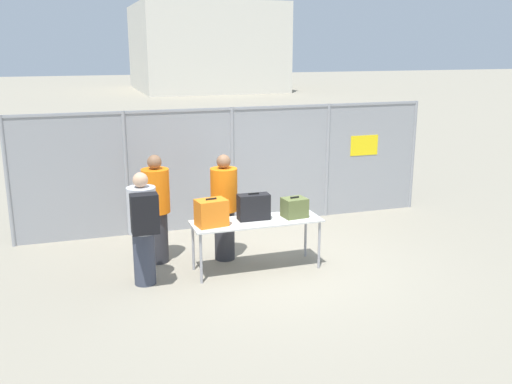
{
  "coord_description": "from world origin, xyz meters",
  "views": [
    {
      "loc": [
        -2.82,
        -7.65,
        3.31
      ],
      "look_at": [
        -0.08,
        0.67,
        1.05
      ],
      "focal_mm": 40.0,
      "sensor_mm": 36.0,
      "label": 1
    }
  ],
  "objects_px": {
    "suitcase_olive": "(294,207)",
    "security_worker_far": "(156,208)",
    "inspection_table": "(256,224)",
    "suitcase_black": "(254,207)",
    "traveler_hooded": "(143,225)",
    "security_worker_near": "(224,206)",
    "utility_trailer": "(281,178)",
    "suitcase_orange": "(211,213)"
  },
  "relations": [
    {
      "from": "suitcase_orange",
      "to": "traveler_hooded",
      "type": "height_order",
      "value": "traveler_hooded"
    },
    {
      "from": "traveler_hooded",
      "to": "utility_trailer",
      "type": "bearing_deg",
      "value": 32.01
    },
    {
      "from": "suitcase_orange",
      "to": "utility_trailer",
      "type": "height_order",
      "value": "suitcase_orange"
    },
    {
      "from": "inspection_table",
      "to": "suitcase_orange",
      "type": "relative_size",
      "value": 4.11
    },
    {
      "from": "suitcase_olive",
      "to": "utility_trailer",
      "type": "bearing_deg",
      "value": 72.27
    },
    {
      "from": "inspection_table",
      "to": "suitcase_black",
      "type": "xyz_separation_m",
      "value": [
        -0.02,
        0.06,
        0.26
      ]
    },
    {
      "from": "suitcase_black",
      "to": "security_worker_near",
      "type": "distance_m",
      "value": 0.61
    },
    {
      "from": "traveler_hooded",
      "to": "suitcase_olive",
      "type": "bearing_deg",
      "value": -14.42
    },
    {
      "from": "suitcase_black",
      "to": "traveler_hooded",
      "type": "distance_m",
      "value": 1.67
    },
    {
      "from": "suitcase_olive",
      "to": "security_worker_far",
      "type": "xyz_separation_m",
      "value": [
        -1.98,
        0.78,
        -0.04
      ]
    },
    {
      "from": "traveler_hooded",
      "to": "security_worker_far",
      "type": "bearing_deg",
      "value": 53.6
    },
    {
      "from": "security_worker_far",
      "to": "traveler_hooded",
      "type": "bearing_deg",
      "value": 74.98
    },
    {
      "from": "suitcase_black",
      "to": "security_worker_far",
      "type": "bearing_deg",
      "value": 152.05
    },
    {
      "from": "security_worker_near",
      "to": "utility_trailer",
      "type": "relative_size",
      "value": 0.39
    },
    {
      "from": "inspection_table",
      "to": "utility_trailer",
      "type": "relative_size",
      "value": 0.45
    },
    {
      "from": "suitcase_olive",
      "to": "security_worker_far",
      "type": "bearing_deg",
      "value": 158.44
    },
    {
      "from": "suitcase_orange",
      "to": "security_worker_far",
      "type": "height_order",
      "value": "security_worker_far"
    },
    {
      "from": "inspection_table",
      "to": "utility_trailer",
      "type": "xyz_separation_m",
      "value": [
        1.85,
        3.89,
        -0.29
      ]
    },
    {
      "from": "traveler_hooded",
      "to": "utility_trailer",
      "type": "distance_m",
      "value": 5.34
    },
    {
      "from": "suitcase_orange",
      "to": "utility_trailer",
      "type": "xyz_separation_m",
      "value": [
        2.55,
        3.92,
        -0.55
      ]
    },
    {
      "from": "inspection_table",
      "to": "suitcase_olive",
      "type": "height_order",
      "value": "suitcase_olive"
    },
    {
      "from": "security_worker_near",
      "to": "security_worker_far",
      "type": "bearing_deg",
      "value": -21.01
    },
    {
      "from": "inspection_table",
      "to": "suitcase_black",
      "type": "distance_m",
      "value": 0.27
    },
    {
      "from": "suitcase_olive",
      "to": "security_worker_near",
      "type": "xyz_separation_m",
      "value": [
        -0.95,
        0.57,
        -0.05
      ]
    },
    {
      "from": "security_worker_near",
      "to": "security_worker_far",
      "type": "xyz_separation_m",
      "value": [
        -1.03,
        0.21,
        0.01
      ]
    },
    {
      "from": "suitcase_olive",
      "to": "security_worker_near",
      "type": "relative_size",
      "value": 0.22
    },
    {
      "from": "security_worker_near",
      "to": "suitcase_black",
      "type": "bearing_deg",
      "value": 112.59
    },
    {
      "from": "traveler_hooded",
      "to": "security_worker_far",
      "type": "height_order",
      "value": "security_worker_far"
    },
    {
      "from": "security_worker_far",
      "to": "inspection_table",
      "type": "bearing_deg",
      "value": 155.56
    },
    {
      "from": "inspection_table",
      "to": "suitcase_black",
      "type": "relative_size",
      "value": 4.09
    },
    {
      "from": "traveler_hooded",
      "to": "security_worker_near",
      "type": "distance_m",
      "value": 1.49
    },
    {
      "from": "inspection_table",
      "to": "security_worker_near",
      "type": "bearing_deg",
      "value": 121.2
    },
    {
      "from": "suitcase_olive",
      "to": "traveler_hooded",
      "type": "height_order",
      "value": "traveler_hooded"
    },
    {
      "from": "traveler_hooded",
      "to": "security_worker_near",
      "type": "bearing_deg",
      "value": 9.6
    },
    {
      "from": "suitcase_black",
      "to": "traveler_hooded",
      "type": "xyz_separation_m",
      "value": [
        -1.66,
        -0.14,
        -0.07
      ]
    },
    {
      "from": "utility_trailer",
      "to": "inspection_table",
      "type": "bearing_deg",
      "value": -115.46
    },
    {
      "from": "suitcase_orange",
      "to": "traveler_hooded",
      "type": "distance_m",
      "value": 0.99
    },
    {
      "from": "suitcase_olive",
      "to": "security_worker_far",
      "type": "height_order",
      "value": "security_worker_far"
    },
    {
      "from": "suitcase_olive",
      "to": "utility_trailer",
      "type": "height_order",
      "value": "suitcase_olive"
    },
    {
      "from": "security_worker_near",
      "to": "security_worker_far",
      "type": "height_order",
      "value": "security_worker_far"
    },
    {
      "from": "suitcase_black",
      "to": "utility_trailer",
      "type": "height_order",
      "value": "suitcase_black"
    },
    {
      "from": "traveler_hooded",
      "to": "utility_trailer",
      "type": "xyz_separation_m",
      "value": [
        3.54,
        3.97,
        -0.47
      ]
    }
  ]
}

